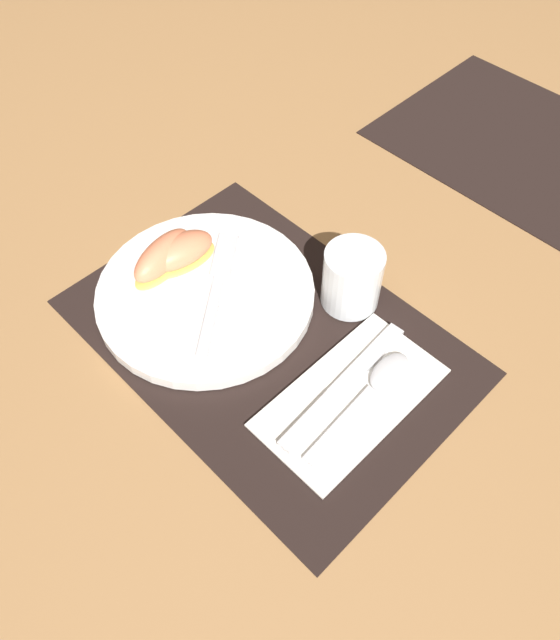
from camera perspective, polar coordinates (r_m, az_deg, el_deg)
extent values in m
plane|color=#A37547|center=(0.76, -1.17, -1.54)|extent=(3.00, 3.00, 0.00)
cube|color=black|center=(0.75, -1.18, -1.45)|extent=(0.47, 0.32, 0.00)
cube|color=black|center=(1.07, 22.64, 13.88)|extent=(0.47, 0.32, 0.00)
cylinder|color=white|center=(0.79, -6.81, 2.42)|extent=(0.27, 0.27, 0.02)
cylinder|color=silver|center=(0.76, 6.61, 3.82)|extent=(0.07, 0.07, 0.08)
cylinder|color=orange|center=(0.78, 6.44, 2.61)|extent=(0.06, 0.06, 0.03)
cube|color=white|center=(0.71, 6.48, -7.02)|extent=(0.12, 0.22, 0.00)
cube|color=silver|center=(0.68, 2.60, -9.27)|extent=(0.02, 0.09, 0.01)
cube|color=silver|center=(0.73, 7.89, -3.74)|extent=(0.03, 0.13, 0.01)
cube|color=silver|center=(0.69, 5.65, -9.52)|extent=(0.02, 0.12, 0.01)
ellipsoid|color=silver|center=(0.72, 9.97, -4.65)|extent=(0.04, 0.06, 0.01)
cube|color=silver|center=(0.75, -6.33, 0.43)|extent=(0.09, 0.10, 0.00)
cube|color=silver|center=(0.81, -5.09, 5.92)|extent=(0.07, 0.07, 0.00)
ellipsoid|color=#F7C656|center=(0.81, -9.10, 5.52)|extent=(0.07, 0.10, 0.01)
ellipsoid|color=#F4845B|center=(0.80, -9.23, 6.24)|extent=(0.06, 0.10, 0.04)
ellipsoid|color=#F7C656|center=(0.81, -10.55, 5.08)|extent=(0.06, 0.11, 0.01)
ellipsoid|color=#F4845B|center=(0.80, -10.72, 5.85)|extent=(0.06, 0.10, 0.04)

